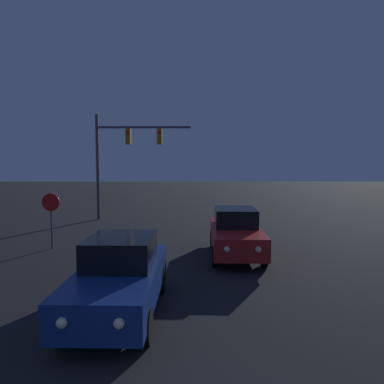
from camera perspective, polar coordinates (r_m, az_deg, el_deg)
name	(u,v)px	position (r m, az deg, el deg)	size (l,w,h in m)	color
car_near	(120,276)	(8.56, -10.95, -12.51)	(1.77, 4.49, 1.67)	navy
car_far	(236,233)	(13.35, 6.67, -6.20)	(1.79, 4.50, 1.67)	#B21E1E
traffic_signal_mast	(122,149)	(21.74, -10.60, 6.42)	(5.41, 0.30, 5.97)	#4C4C51
stop_sign	(51,211)	(15.19, -20.69, -2.66)	(0.67, 0.07, 2.13)	#4C4C51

